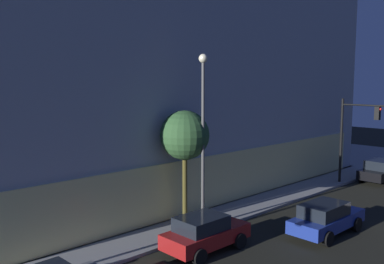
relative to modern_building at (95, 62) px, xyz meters
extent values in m
cube|color=#4C4C51|center=(0.00, 0.04, -9.07)|extent=(31.59, 31.96, 0.15)
cube|color=#FEF196|center=(0.00, -15.54, -7.47)|extent=(28.07, 0.60, 3.05)
cube|color=#A8AFB6|center=(0.00, 0.04, -1.42)|extent=(31.19, 31.56, 15.15)
cylinder|color=black|center=(9.47, -17.91, -5.95)|extent=(0.18, 0.18, 6.09)
cylinder|color=black|center=(9.44, -20.20, -3.32)|extent=(0.17, 4.59, 0.12)
cube|color=black|center=(9.44, -20.43, -3.82)|extent=(0.32, 0.32, 0.90)
sphere|color=red|center=(9.44, -20.61, -3.54)|extent=(0.18, 0.18, 0.18)
cylinder|color=#525252|center=(-4.60, -17.79, -4.87)|extent=(0.16, 0.16, 8.26)
sphere|color=#F9EFC6|center=(-4.60, -17.79, -0.59)|extent=(0.44, 0.44, 0.44)
cylinder|color=#4E471E|center=(-4.82, -16.70, -7.21)|extent=(0.25, 0.25, 3.57)
sphere|color=#315A2F|center=(-4.82, -16.70, -4.41)|extent=(2.53, 2.53, 2.53)
cube|color=maroon|center=(-6.40, -19.81, -8.47)|extent=(4.07, 1.75, 0.66)
cube|color=black|center=(-6.70, -19.81, -7.82)|extent=(2.14, 1.58, 0.62)
cube|color=#F9F4CC|center=(-4.41, -19.29, -8.47)|extent=(0.12, 0.20, 0.12)
cube|color=#F9F4CC|center=(-4.41, -20.34, -8.47)|extent=(0.12, 0.20, 0.12)
cylinder|color=black|center=(-5.14, -18.94, -8.80)|extent=(0.69, 0.24, 0.69)
cylinder|color=black|center=(-5.14, -20.69, -8.80)|extent=(0.69, 0.24, 0.69)
cylinder|color=black|center=(-7.66, -18.94, -8.80)|extent=(0.69, 0.24, 0.69)
cylinder|color=black|center=(-7.66, -20.69, -8.80)|extent=(0.69, 0.24, 0.69)
cube|color=navy|center=(-0.63, -22.45, -8.48)|extent=(4.57, 1.73, 0.62)
cube|color=black|center=(-0.97, -22.45, -7.85)|extent=(2.41, 1.55, 0.63)
cube|color=#F9F4CC|center=(1.60, -21.95, -8.48)|extent=(0.12, 0.20, 0.12)
cube|color=#F9F4CC|center=(1.60, -22.98, -8.48)|extent=(0.12, 0.20, 0.12)
cylinder|color=black|center=(0.79, -21.61, -8.79)|extent=(0.71, 0.24, 0.71)
cylinder|color=black|center=(0.78, -23.31, -8.79)|extent=(0.71, 0.24, 0.71)
cylinder|color=black|center=(-2.04, -21.59, -8.79)|extent=(0.71, 0.24, 0.71)
cylinder|color=black|center=(-2.05, -23.30, -8.79)|extent=(0.71, 0.24, 0.71)
cube|color=black|center=(12.39, -19.76, -8.48)|extent=(4.40, 1.96, 0.66)
cube|color=black|center=(12.06, -19.75, -7.81)|extent=(2.07, 1.71, 0.67)
cylinder|color=black|center=(13.76, -18.88, -8.81)|extent=(0.68, 0.26, 0.67)
cylinder|color=black|center=(11.06, -18.81, -8.81)|extent=(0.68, 0.26, 0.67)
camera|label=1|loc=(-19.18, -32.37, -1.69)|focal=39.40mm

